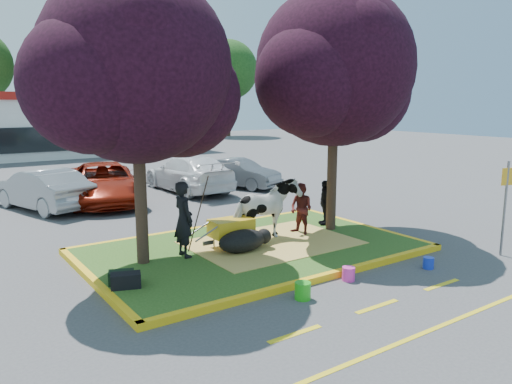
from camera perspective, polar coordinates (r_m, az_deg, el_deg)
ground at (r=12.95m, az=-0.39°, el=-6.89°), size 90.00×90.00×0.00m
median_island at (r=12.92m, az=-0.39°, el=-6.57°), size 8.00×5.00×0.15m
curb_near at (r=11.00m, az=7.31°, el=-9.75°), size 8.30×0.16×0.15m
curb_far at (r=15.05m, az=-5.95°, el=-4.18°), size 8.30×0.16×0.15m
curb_left at (r=11.27m, az=-18.07°, el=-9.70°), size 0.16×5.30×0.15m
curb_right at (r=15.51m, az=12.20°, el=-3.92°), size 0.16×5.30×0.15m
straw_bedding at (r=13.23m, az=1.77°, el=-5.80°), size 4.20×3.00×0.01m
tree_purple_left at (r=11.40m, az=-13.47°, el=12.70°), size 5.06×4.20×6.51m
tree_purple_right at (r=14.36m, az=9.10°, el=13.12°), size 5.30×4.40×6.82m
fire_lane_stripe_a at (r=8.69m, az=4.49°, el=-15.88°), size 1.10×0.12×0.01m
fire_lane_stripe_b at (r=9.97m, az=13.68°, el=-12.59°), size 1.10×0.12×0.01m
fire_lane_stripe_c at (r=11.45m, az=20.47°, el=-9.89°), size 1.10×0.12×0.01m
fire_lane_long at (r=9.29m, az=19.37°, el=-14.65°), size 6.00×0.10×0.01m
retail_building at (r=39.27m, az=-21.62°, el=7.35°), size 20.40×8.40×4.40m
treeline at (r=48.68m, az=-25.66°, el=13.98°), size 46.58×7.80×14.63m
cow at (r=13.27m, az=1.12°, el=-2.11°), size 2.03×1.08×1.65m
calf at (r=12.39m, az=-1.58°, el=-5.62°), size 1.45×1.10×0.56m
handler at (r=12.02m, az=-8.27°, el=-3.09°), size 0.44×0.67×1.83m
visitor_a at (r=13.97m, az=5.18°, el=-1.93°), size 0.67×0.79×1.45m
visitor_b at (r=15.16m, az=7.86°, el=-1.19°), size 0.66×0.86×1.35m
wheelbarrow at (r=12.76m, az=-2.80°, el=-4.10°), size 1.95×0.67×0.73m
gear_bag_dark at (r=10.47m, az=-14.65°, el=-9.75°), size 0.66×0.50×0.30m
gear_bag_green at (r=10.71m, az=-15.14°, el=-9.39°), size 0.59×0.48×0.27m
sign_post at (r=13.79m, az=26.63°, el=-0.64°), size 0.33×0.12×2.40m
bucket_green at (r=10.02m, az=5.36°, el=-11.17°), size 0.38×0.38×0.34m
bucket_pink at (r=11.13m, az=10.52°, el=-9.18°), size 0.32×0.32×0.30m
bucket_blue at (r=12.37m, az=19.10°, el=-7.67°), size 0.31×0.31×0.27m
car_silver at (r=19.36m, az=-23.26°, el=0.31°), size 2.86×4.74×1.48m
car_red at (r=19.84m, az=-16.96°, el=0.98°), size 3.58×5.83×1.51m
car_white at (r=21.63m, az=-7.70°, el=2.13°), size 2.23×5.33×1.54m
car_grey at (r=22.40m, az=-2.00°, el=2.16°), size 2.76×4.11×1.28m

